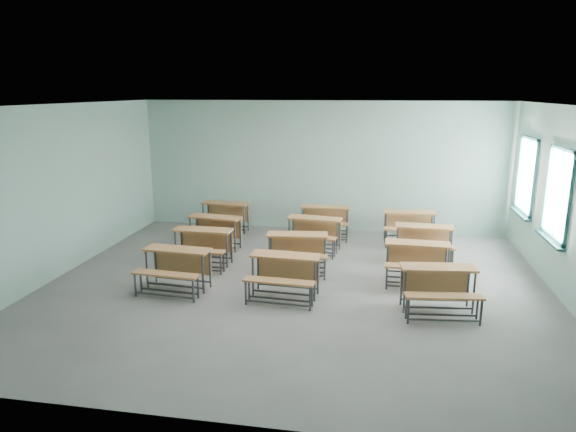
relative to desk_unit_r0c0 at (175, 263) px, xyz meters
name	(u,v)px	position (x,y,z in m)	size (l,w,h in m)	color
room	(301,199)	(2.13, 0.56, 1.11)	(9.04, 8.04, 3.24)	gray
desk_unit_r0c0	(175,263)	(0.00, 0.00, 0.00)	(1.23, 0.88, 0.73)	#A56A3B
desk_unit_r0c1	(284,270)	(1.94, 0.00, 0.00)	(1.21, 0.85, 0.73)	#A56A3B
desk_unit_r0c2	(439,283)	(4.45, -0.18, 0.00)	(1.25, 0.92, 0.73)	#A56A3B
desk_unit_r1c0	(202,242)	(0.02, 1.32, 0.00)	(1.18, 0.80, 0.73)	#A56A3B
desk_unit_r1c1	(297,247)	(1.95, 1.32, 0.00)	(1.25, 0.91, 0.73)	#A56A3B
desk_unit_r1c2	(418,257)	(4.21, 1.10, 0.00)	(1.18, 0.81, 0.73)	#A56A3B
desk_unit_r2c0	(213,228)	(-0.09, 2.39, 0.00)	(1.27, 0.94, 0.73)	#A56A3B
desk_unit_r2c1	(313,229)	(2.10, 2.66, 0.00)	(1.26, 0.93, 0.73)	#A56A3B
desk_unit_r2c2	(424,238)	(4.43, 2.38, 0.00)	(1.20, 0.83, 0.73)	#A56A3B
desk_unit_r3c0	(224,213)	(-0.27, 3.82, 0.00)	(1.23, 0.88, 0.73)	#A56A3B
desk_unit_r3c1	(325,217)	(2.23, 3.82, 0.00)	(1.20, 0.83, 0.73)	#A56A3B
desk_unit_r3c2	(410,223)	(4.20, 3.63, 0.00)	(1.20, 0.83, 0.73)	#A56A3B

